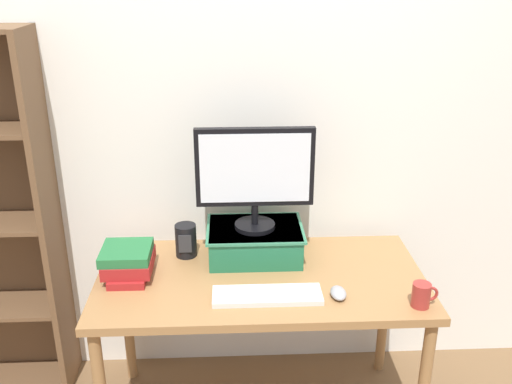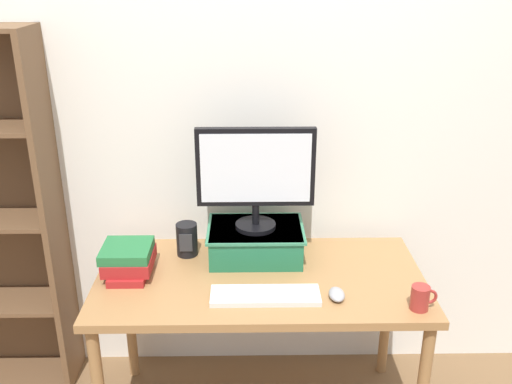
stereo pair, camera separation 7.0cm
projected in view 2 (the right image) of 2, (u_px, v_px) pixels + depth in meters
The scene contains 9 objects.
back_wall at pixel (258, 128), 2.73m from camera, with size 7.00×0.08×2.60m.
desk at pixel (260, 292), 2.51m from camera, with size 1.42×0.72×0.77m.
riser_box at pixel (256, 241), 2.62m from camera, with size 0.44×0.33×0.14m.
computer_monitor at pixel (256, 173), 2.49m from camera, with size 0.52×0.18×0.47m.
keyboard at pixel (265, 295), 2.31m from camera, with size 0.44×0.14×0.02m.
computer_mouse at pixel (337, 294), 2.30m from camera, with size 0.06×0.10×0.04m.
book_stack at pixel (129, 260), 2.47m from camera, with size 0.21×0.25×0.13m.
coffee_mug at pixel (421, 298), 2.22m from camera, with size 0.11×0.07×0.10m.
desk_speaker at pixel (187, 239), 2.63m from camera, with size 0.10×0.10×0.15m.
Camera 2 is at (-0.05, -2.16, 2.03)m, focal length 40.00 mm.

